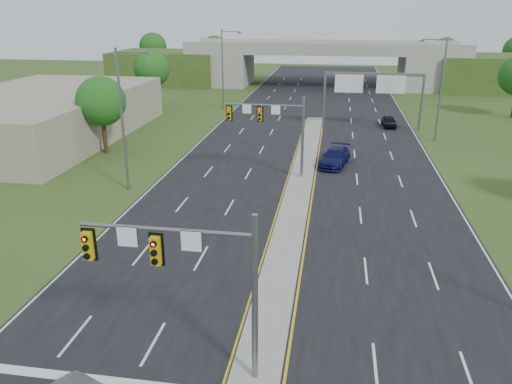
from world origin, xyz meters
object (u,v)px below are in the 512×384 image
object	(u,v)px
sign_gantry	(372,85)
car_far_c	(389,121)
overpass	(323,67)
signal_mast_far	(276,123)
signal_mast_near	(193,269)
car_far_b	(335,157)

from	to	relation	value
sign_gantry	car_far_c	world-z (taller)	sign_gantry
sign_gantry	overpass	world-z (taller)	overpass
signal_mast_far	signal_mast_near	bearing A→B (deg)	-90.00
overpass	signal_mast_near	bearing A→B (deg)	-91.62
signal_mast_far	car_far_c	bearing A→B (deg)	62.13
sign_gantry	car_far_b	bearing A→B (deg)	-104.08
car_far_b	car_far_c	distance (m)	18.45
signal_mast_near	overpass	bearing A→B (deg)	88.38
signal_mast_near	signal_mast_far	world-z (taller)	same
signal_mast_far	overpass	bearing A→B (deg)	87.65
signal_mast_far	car_far_b	bearing A→B (deg)	40.94
signal_mast_far	overpass	world-z (taller)	overpass
signal_mast_near	sign_gantry	xyz separation A→B (m)	(8.95, 44.99, 0.51)
sign_gantry	overpass	distance (m)	35.75
signal_mast_far	car_far_c	size ratio (longest dim) A/B	1.82
sign_gantry	overpass	size ratio (longest dim) A/B	0.14
signal_mast_near	sign_gantry	size ratio (longest dim) A/B	0.60
overpass	car_far_c	distance (m)	34.78
signal_mast_far	car_far_b	size ratio (longest dim) A/B	1.31
signal_mast_near	signal_mast_far	distance (m)	25.00
signal_mast_far	sign_gantry	world-z (taller)	signal_mast_far
signal_mast_near	sign_gantry	world-z (taller)	signal_mast_near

